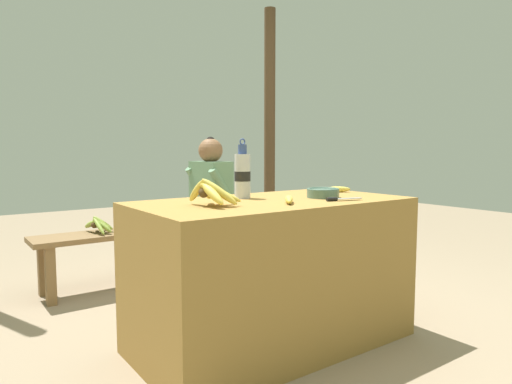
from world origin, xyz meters
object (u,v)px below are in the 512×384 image
Objects in this scene: serving_bowl at (323,192)px; banana_bunch_green at (99,224)px; wooden_bench at (163,234)px; loose_banana_side at (337,189)px; banana_bunch_ripe at (212,192)px; seated_vendor at (206,195)px; water_bottle at (243,175)px; knife at (339,199)px; support_post_far at (270,131)px; loose_banana_front at (289,199)px.

serving_bowl is 0.55× the size of banana_bunch_green.
loose_banana_side is at bearing -68.11° from wooden_bench.
loose_banana_side is (0.93, 0.14, -0.05)m from banana_bunch_ripe.
seated_vendor is (0.11, 1.44, -0.14)m from serving_bowl.
water_bottle is 1.33m from seated_vendor.
support_post_far reaches higher than knife.
support_post_far is (0.81, 1.72, 0.42)m from loose_banana_side.
banana_bunch_ripe reaches higher than serving_bowl.
banana_bunch_ripe is 1.62m from seated_vendor.
loose_banana_front reaches higher than banana_bunch_green.
banana_bunch_green is at bearing 127.36° from knife.
seated_vendor is (-0.16, 1.27, -0.13)m from loose_banana_side.
support_post_far reaches higher than loose_banana_side.
loose_banana_side is 1.47m from wooden_bench.
banana_bunch_ripe is at bearing 162.29° from loose_banana_front.
serving_bowl is 0.55× the size of water_bottle.
loose_banana_front is 1.05× the size of loose_banana_side.
banana_bunch_green is at bearing 179.71° from wooden_bench.
wooden_bench is 1.63m from support_post_far.
loose_banana_front is at bearing -74.67° from banana_bunch_green.
water_bottle is at bearing 174.71° from loose_banana_side.
banana_bunch_ripe reaches higher than knife.
knife is (0.26, -0.07, -0.01)m from loose_banana_front.
banana_bunch_ripe is 0.91× the size of banana_bunch_green.
banana_bunch_ripe is 0.64m from knife.
banana_bunch_green is (-0.69, 1.64, -0.28)m from knife.
seated_vendor is at bearing -155.62° from support_post_far.
serving_bowl reaches higher than knife.
seated_vendor is at bearing 98.94° from knife.
banana_bunch_ripe is 1.66× the size of serving_bowl.
water_bottle reaches higher than banana_bunch_ripe.
serving_bowl reaches higher than banana_bunch_green.
loose_banana_side is 1.29m from seated_vendor.
knife is at bearing -134.54° from loose_banana_side.
support_post_far is at bearing 59.98° from serving_bowl.
loose_banana_side is at bearing 91.52° from seated_vendor.
wooden_bench is (-0.53, 1.31, -0.41)m from loose_banana_side.
support_post_far is (1.34, 0.41, 0.83)m from wooden_bench.
wooden_bench is 0.79× the size of support_post_far.
loose_banana_side is 0.86× the size of knife.
knife is (0.61, -0.19, -0.05)m from banana_bunch_ripe.
banana_bunch_ripe is 1.57m from wooden_bench.
serving_bowl is 1.56m from wooden_bench.
wooden_bench is (0.11, 1.25, -0.52)m from water_bottle.
banana_bunch_ripe reaches higher than loose_banana_side.
banana_bunch_ripe reaches higher than loose_banana_front.
loose_banana_front is 1.59m from seated_vendor.
loose_banana_front reaches higher than wooden_bench.
seated_vendor reaches higher than water_bottle.
knife is at bearing -105.54° from serving_bowl.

